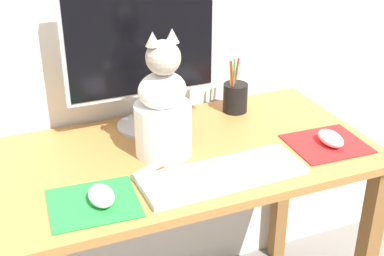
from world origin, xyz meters
TOP-DOWN VIEW (x-y plane):
  - desk at (0.00, 0.00)m, footprint 1.13×0.57m
  - monitor at (-0.03, 0.19)m, footprint 0.46×0.17m
  - keyboard at (0.07, -0.17)m, footprint 0.44×0.16m
  - mousepad_left at (-0.27, -0.16)m, footprint 0.22×0.20m
  - mousepad_right at (0.43, -0.12)m, footprint 0.22×0.20m
  - computer_mouse_left at (-0.25, -0.16)m, footprint 0.06×0.10m
  - computer_mouse_right at (0.43, -0.13)m, footprint 0.06×0.10m
  - cat at (-0.03, 0.01)m, footprint 0.22×0.21m
  - pen_cup at (0.28, 0.19)m, footprint 0.08×0.08m

SIDE VIEW (x-z plane):
  - desk at x=0.00m, z-range 0.24..0.96m
  - mousepad_left at x=-0.27m, z-range 0.72..0.73m
  - mousepad_right at x=0.43m, z-range 0.72..0.73m
  - keyboard at x=0.07m, z-range 0.72..0.75m
  - computer_mouse_left at x=-0.25m, z-range 0.73..0.76m
  - computer_mouse_right at x=0.43m, z-range 0.73..0.76m
  - pen_cup at x=0.28m, z-range 0.68..0.86m
  - cat at x=-0.03m, z-range 0.68..1.03m
  - monitor at x=-0.03m, z-range 0.75..1.21m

